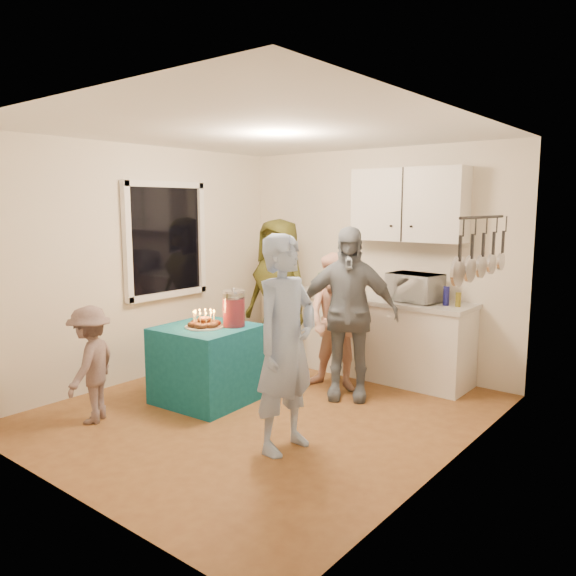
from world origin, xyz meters
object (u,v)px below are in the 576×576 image
Objects in this scene: punch_jar at (234,309)px; woman_back_center at (338,322)px; man_birthday at (286,344)px; child_near_left at (91,364)px; woman_back_right at (347,313)px; woman_back_left at (279,293)px; party_table at (207,364)px; counter at (375,338)px; microwave at (414,287)px.

woman_back_center is (0.60, 0.95, -0.20)m from punch_jar.
man_birthday reaches higher than child_near_left.
woman_back_right is at bearing 112.57° from child_near_left.
woman_back_left reaches higher than woman_back_right.
man_birthday reaches higher than party_table.
woman_back_left is 1.02× the size of woman_back_right.
man_birthday is at bearing -26.75° from punch_jar.
counter is 1.23× the size of woman_back_left.
child_near_left is at bearing -132.95° from woman_back_center.
punch_jar is at bearing 39.74° from party_table.
woman_back_center is at bearing -93.88° from counter.
punch_jar is 1.13m from woman_back_right.
party_table is 1.43m from woman_back_center.
punch_jar is at bearing 121.11° from child_near_left.
party_table is 0.80× the size of child_near_left.
woman_back_right is at bearing -78.78° from counter.
counter is 2.30m from man_birthday.
party_table is 0.62m from punch_jar.
woman_back_center is at bearing -121.22° from microwave.
child_near_left is at bearing -154.81° from woman_back_right.
woman_back_left is (-1.12, -0.37, 0.46)m from counter.
punch_jar is 0.20× the size of man_birthday.
woman_back_left reaches higher than party_table.
party_table is at bearing -115.18° from counter.
counter is 2.02m from party_table.
woman_back_left is 1.23× the size of woman_back_center.
punch_jar is 1.36m from woman_back_left.
punch_jar is at bearing -111.39° from counter.
microwave is at bearing 39.89° from woman_back_center.
punch_jar is (0.21, 0.18, 0.55)m from party_table.
counter is at bearing 124.57° from child_near_left.
microwave is at bearing 53.78° from party_table.
man_birthday is 1.19× the size of woman_back_center.
woman_back_left is at bearing 149.72° from woman_back_center.
man_birthday is at bearing -16.14° from party_table.
child_near_left is at bearing -117.49° from punch_jar.
woman_back_center is 0.84× the size of woman_back_right.
woman_back_left reaches higher than microwave.
microwave is at bearing 12.95° from woman_back_left.
counter is at bearing -174.39° from microwave.
counter is 6.47× the size of punch_jar.
woman_back_center is at bearing 118.93° from child_near_left.
man_birthday is at bearing 79.00° from child_near_left.
punch_jar is at bearing -118.69° from microwave.
microwave is 0.32× the size of man_birthday.
woman_back_right is (0.82, 0.78, -0.06)m from punch_jar.
woman_back_center is (-0.05, -0.70, 0.30)m from counter.
child_near_left is (-0.15, -2.48, -0.36)m from woman_back_left.
counter is 1.27m from woman_back_left.
microwave reaches higher than punch_jar.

